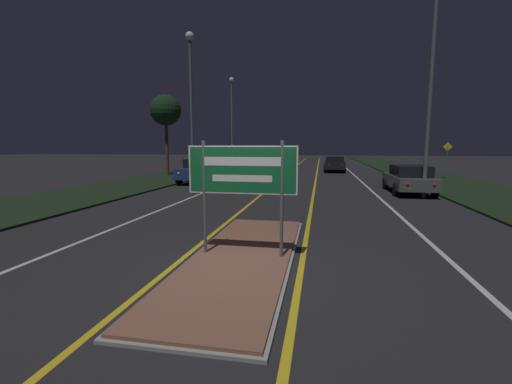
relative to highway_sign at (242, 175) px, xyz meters
name	(u,v)px	position (x,y,z in m)	size (l,w,h in m)	color
ground_plane	(236,269)	(0.00, -0.58, -1.76)	(160.00, 160.00, 0.00)	#232326
median_island	(243,257)	(0.00, 0.00, -1.72)	(2.08, 6.70, 0.10)	#999993
verge_left	(182,174)	(-9.50, 19.42, -1.72)	(5.00, 100.00, 0.08)	black
verge_right	(434,178)	(9.50, 19.42, -1.72)	(5.00, 100.00, 0.08)	black
centre_line_yellow_left	(290,172)	(-1.23, 24.42, -1.76)	(0.12, 70.00, 0.01)	gold
centre_line_yellow_right	(317,172)	(1.23, 24.42, -1.76)	(0.12, 70.00, 0.01)	gold
lane_line_white_left	(258,171)	(-4.20, 24.42, -1.76)	(0.12, 70.00, 0.01)	silver
lane_line_white_right	(351,172)	(4.20, 24.42, -1.76)	(0.12, 70.00, 0.01)	silver
edge_line_white_left	(226,171)	(-7.20, 24.42, -1.76)	(0.10, 70.00, 0.01)	silver
edge_line_white_right	(387,173)	(7.20, 24.42, -1.76)	(0.10, 70.00, 0.01)	silver
highway_sign	(242,175)	(0.00, 0.00, 0.00)	(2.24, 0.07, 2.34)	#56565B
streetlight_left_near	(191,87)	(-6.61, 14.36, 4.26)	(0.53, 0.53, 9.33)	#56565B
streetlight_left_far	(232,115)	(-6.70, 24.73, 3.39)	(0.44, 0.44, 8.56)	#56565B
streetlight_right_near	(433,45)	(6.13, 9.66, 4.81)	(0.47, 0.47, 11.04)	#56565B
car_receding_0	(409,179)	(5.86, 11.27, -1.03)	(1.88, 4.45, 1.38)	#4C514C
car_receding_1	(334,164)	(2.75, 25.13, -1.03)	(1.86, 4.59, 1.37)	black
car_approaching_0	(201,170)	(-5.97, 14.03, -0.97)	(2.02, 4.17, 1.50)	navy
car_approaching_1	(249,161)	(-5.65, 27.37, -0.99)	(1.85, 4.70, 1.41)	silver
warning_sign	(447,157)	(10.11, 19.09, -0.18)	(0.60, 0.06, 2.50)	#56565B
roadside_palm_left	(166,111)	(-10.15, 18.13, 3.21)	(2.33, 2.33, 6.11)	#4C3823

